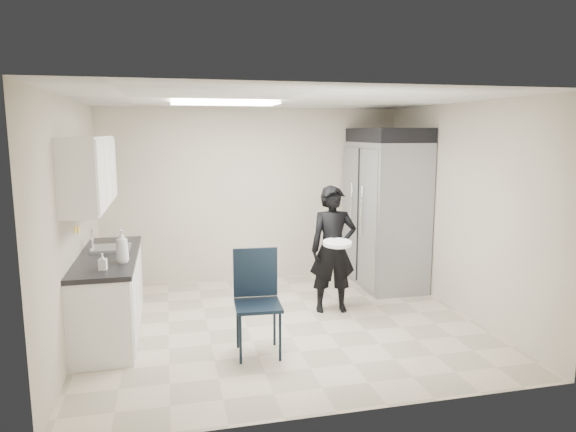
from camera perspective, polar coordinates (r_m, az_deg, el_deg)
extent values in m
plane|color=#C0AE97|center=(6.19, -0.52, -11.96)|extent=(4.50, 4.50, 0.00)
plane|color=silver|center=(5.78, -0.56, 12.84)|extent=(4.50, 4.50, 0.00)
plane|color=#BCB39B|center=(7.79, -3.78, 2.32)|extent=(4.50, 0.00, 4.50)
plane|color=#BCB39B|center=(5.79, -22.83, -0.82)|extent=(0.00, 4.00, 4.00)
plane|color=#BCB39B|center=(6.70, 18.58, 0.72)|extent=(0.00, 4.00, 4.00)
cube|color=white|center=(6.07, -7.08, 12.31)|extent=(1.20, 0.60, 0.02)
cube|color=silver|center=(6.14, -19.22, -8.42)|extent=(0.60, 1.90, 0.86)
cube|color=black|center=(6.02, -19.45, -4.29)|extent=(0.64, 1.95, 0.05)
cube|color=gray|center=(6.26, -19.02, -3.89)|extent=(0.42, 0.40, 0.14)
cylinder|color=silver|center=(6.26, -20.92, -2.60)|extent=(0.02, 0.02, 0.24)
cube|color=silver|center=(5.89, -21.15, 4.60)|extent=(0.35, 1.80, 0.75)
cube|color=black|center=(7.06, -20.34, 3.65)|extent=(0.22, 0.30, 0.35)
cube|color=yellow|center=(5.90, -22.56, -1.42)|extent=(0.00, 0.12, 0.07)
cube|color=yellow|center=(6.10, -22.25, -1.45)|extent=(0.00, 0.12, 0.07)
cube|color=gray|center=(7.66, 10.79, 0.17)|extent=(0.80, 1.35, 2.10)
cube|color=black|center=(7.56, 11.06, 8.80)|extent=(0.80, 1.35, 0.20)
cube|color=black|center=(5.25, -3.36, -9.91)|extent=(0.49, 0.49, 1.03)
imported|color=black|center=(6.45, 5.02, -3.71)|extent=(0.62, 0.45, 1.59)
cylinder|color=white|center=(6.18, 5.51, -3.03)|extent=(0.39, 0.39, 0.04)
imported|color=white|center=(5.57, -17.97, -3.21)|extent=(0.17, 0.17, 0.34)
imported|color=silver|center=(5.34, -19.91, -4.80)|extent=(0.08, 0.08, 0.17)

